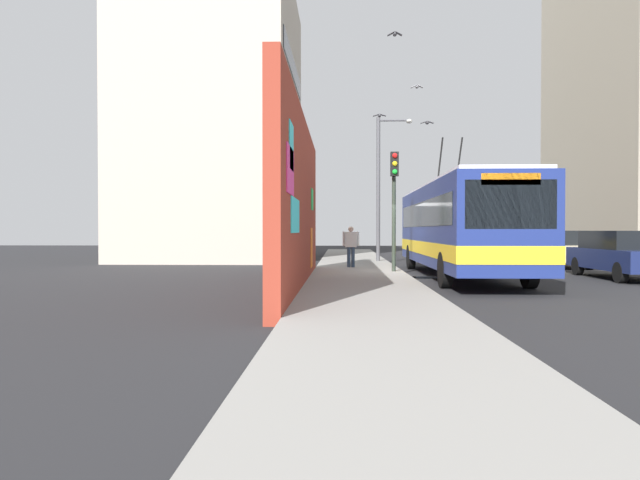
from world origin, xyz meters
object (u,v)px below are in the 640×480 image
traffic_light (394,191)px  city_bus (459,225)px  parked_car_navy (622,253)px  parked_car_red (515,245)px  pedestrian_midblock (351,243)px  parked_car_silver (486,242)px  parked_car_champagne (554,248)px  street_lamp (382,179)px

traffic_light → city_bus: bearing=-102.2°
parked_car_navy → parked_car_red: size_ratio=1.13×
parked_car_red → pedestrian_midblock: bearing=133.4°
parked_car_silver → traffic_light: size_ratio=1.15×
pedestrian_midblock → traffic_light: size_ratio=0.38×
parked_car_champagne → traffic_light: bearing=124.3°
parked_car_champagne → parked_car_red: bearing=0.0°
parked_car_navy → parked_car_red: bearing=0.0°
city_bus → traffic_light: city_bus is taller
parked_car_red → traffic_light: traffic_light is taller
parked_car_navy → parked_car_champagne: 6.06m
pedestrian_midblock → traffic_light: traffic_light is taller
city_bus → parked_car_navy: city_bus is taller
street_lamp → parked_car_red: bearing=-64.4°
traffic_light → street_lamp: street_lamp is taller
parked_car_champagne → traffic_light: size_ratio=1.13×
city_bus → parked_car_silver: size_ratio=2.54×
parked_car_navy → city_bus: bearing=83.6°
traffic_light → street_lamp: size_ratio=0.62×
traffic_light → parked_car_navy: bearing=-98.1°
street_lamp → pedestrian_midblock: bearing=162.3°
parked_car_champagne → pedestrian_midblock: 9.23m
parked_car_navy → street_lamp: size_ratio=0.71×
city_bus → street_lamp: 8.22m
traffic_light → parked_car_champagne: bearing=-55.7°
parked_car_red → parked_car_silver: size_ratio=0.89×
parked_car_navy → parked_car_silver: size_ratio=1.00×
parked_car_champagne → parked_car_red: (5.63, 0.00, -0.00)m
parked_car_champagne → traffic_light: traffic_light is taller
traffic_light → pedestrian_midblock: bearing=32.6°
parked_car_red → parked_car_navy: bearing=-180.0°
traffic_light → street_lamp: bearing=-0.6°
pedestrian_midblock → traffic_light: 3.33m
parked_car_red → pedestrian_midblock: 12.15m
city_bus → street_lamp: street_lamp is taller
traffic_light → street_lamp: 7.24m
city_bus → pedestrian_midblock: (2.77, 3.62, -0.69)m
city_bus → parked_car_champagne: 7.61m
pedestrian_midblock → street_lamp: street_lamp is taller
city_bus → parked_car_red: city_bus is taller
city_bus → pedestrian_midblock: bearing=52.6°
parked_car_navy → parked_car_silver: same height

